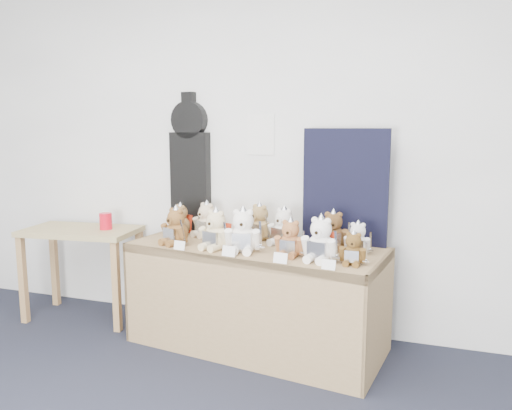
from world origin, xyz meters
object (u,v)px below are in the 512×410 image
(teddy_back_right, at_px, (333,232))
(teddy_back_far_left, at_px, (180,221))
(teddy_front_left, at_px, (216,231))
(teddy_front_far_right, at_px, (320,241))
(teddy_back_left, at_px, (206,221))
(side_table, at_px, (82,244))
(teddy_back_centre_left, at_px, (259,224))
(display_table, at_px, (251,270))
(teddy_back_centre_right, at_px, (283,228))
(guitar_case, at_px, (191,163))
(teddy_front_centre, at_px, (243,232))
(teddy_front_far_left, at_px, (176,228))
(red_cup, at_px, (106,221))
(teddy_front_end, at_px, (353,250))
(teddy_back_end, at_px, (358,239))
(teddy_front_right, at_px, (290,240))

(teddy_back_right, height_order, teddy_back_far_left, teddy_back_right)
(teddy_back_far_left, bearing_deg, teddy_front_left, -5.23)
(teddy_front_far_right, xyz_separation_m, teddy_back_left, (-0.94, 0.41, -0.01))
(side_table, bearing_deg, teddy_back_centre_left, -1.35)
(display_table, xyz_separation_m, teddy_back_centre_right, (0.18, 0.16, 0.27))
(guitar_case, height_order, teddy_front_centre, guitar_case)
(guitar_case, relative_size, teddy_front_centre, 3.33)
(guitar_case, bearing_deg, teddy_front_far_left, -71.34)
(red_cup, distance_m, teddy_front_end, 2.01)
(teddy_front_far_left, xyz_separation_m, teddy_back_centre_right, (0.71, 0.23, 0.00))
(teddy_back_far_left, bearing_deg, display_table, 12.26)
(teddy_back_left, relative_size, teddy_back_end, 1.24)
(display_table, xyz_separation_m, teddy_front_end, (0.70, -0.19, 0.24))
(teddy_front_left, xyz_separation_m, teddy_back_centre_right, (0.40, 0.26, -0.00))
(side_table, distance_m, teddy_front_far_right, 2.02)
(teddy_front_far_right, bearing_deg, teddy_back_end, 63.17)
(display_table, relative_size, guitar_case, 1.70)
(teddy_front_left, bearing_deg, teddy_back_left, 137.92)
(display_table, relative_size, teddy_front_far_right, 5.93)
(teddy_front_far_left, distance_m, teddy_back_end, 1.24)
(teddy_back_left, bearing_deg, teddy_front_far_left, -83.81)
(display_table, bearing_deg, red_cup, -179.74)
(teddy_front_right, height_order, teddy_back_right, teddy_back_right)
(side_table, distance_m, teddy_front_right, 1.81)
(teddy_back_centre_right, bearing_deg, teddy_back_right, 21.04)
(display_table, bearing_deg, teddy_back_end, 14.02)
(red_cup, relative_size, teddy_back_right, 0.45)
(side_table, height_order, teddy_back_left, teddy_back_left)
(display_table, height_order, teddy_front_far_left, teddy_front_far_left)
(teddy_front_end, height_order, teddy_back_centre_left, teddy_back_centre_left)
(teddy_front_centre, xyz_separation_m, teddy_back_end, (0.71, 0.19, -0.04))
(side_table, distance_m, teddy_front_centre, 1.50)
(teddy_back_end, bearing_deg, teddy_front_end, -87.67)
(teddy_front_far_left, relative_size, teddy_front_left, 0.97)
(teddy_back_left, bearing_deg, side_table, -150.30)
(teddy_back_centre_right, bearing_deg, teddy_back_centre_left, 179.76)
(side_table, height_order, guitar_case, guitar_case)
(guitar_case, bearing_deg, teddy_back_centre_left, -13.10)
(teddy_front_left, distance_m, teddy_back_centre_right, 0.47)
(side_table, distance_m, teddy_back_right, 2.02)
(teddy_front_far_left, height_order, teddy_back_centre_left, teddy_back_centre_left)
(display_table, bearing_deg, teddy_back_centre_left, 104.77)
(teddy_front_far_left, relative_size, teddy_back_right, 1.01)
(teddy_front_left, bearing_deg, teddy_back_centre_right, 48.02)
(teddy_front_left, relative_size, teddy_front_centre, 0.93)
(teddy_front_left, distance_m, teddy_front_right, 0.52)
(teddy_back_centre_right, bearing_deg, red_cup, -157.71)
(teddy_back_end, bearing_deg, teddy_back_centre_right, 170.76)
(teddy_back_left, bearing_deg, teddy_front_right, -1.93)
(guitar_case, height_order, teddy_back_end, guitar_case)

